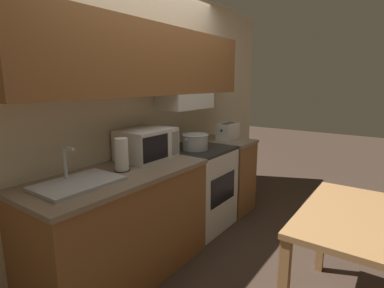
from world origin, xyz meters
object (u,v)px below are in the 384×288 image
Objects in this scene: toaster at (228,131)px; paper_towel_roll at (121,155)px; dining_table at (357,232)px; stove_range at (197,187)px; microwave at (147,144)px; cooking_pot at (195,141)px; sink_basin at (78,183)px.

paper_towel_roll is at bearing 178.78° from toaster.
toaster is 1.19× the size of paper_towel_roll.
stove_range is at bearing 70.73° from dining_table.
stove_range is 1.79× the size of microwave.
paper_towel_roll is at bearing -164.46° from microwave.
cooking_pot is 0.65× the size of sink_basin.
stove_range is 2.49× the size of cooking_pot.
dining_table is at bearing -106.99° from cooking_pot.
sink_basin is 2.10× the size of paper_towel_roll.
microwave is (-0.57, 0.14, 0.05)m from cooking_pot.
toaster reaches higher than cooking_pot.
toaster is 2.00m from dining_table.
cooking_pot is 1.14× the size of toaster.
sink_basin is (-1.45, -0.01, 0.46)m from stove_range.
toaster is 2.06m from sink_basin.
cooking_pot is at bearing -0.76° from sink_basin.
stove_range is 0.84× the size of dining_table.
dining_table is at bearing -61.16° from sink_basin.
stove_range is 1.52m from sink_basin.
microwave is at bearing 169.85° from stove_range.
paper_towel_roll reaches higher than toaster.
dining_table is (-0.56, -1.61, 0.20)m from stove_range.
dining_table is at bearing -126.67° from toaster.
paper_towel_roll reaches higher than sink_basin.
stove_range is at bearing -0.33° from paper_towel_roll.
stove_range reaches higher than dining_table.
microwave is 0.82m from sink_basin.
dining_table is (-1.18, -1.58, -0.34)m from toaster.
microwave reaches higher than cooking_pot.
paper_towel_roll is at bearing 106.49° from dining_table.
microwave is at bearing 8.80° from sink_basin.
paper_towel_roll is at bearing 178.09° from cooking_pot.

